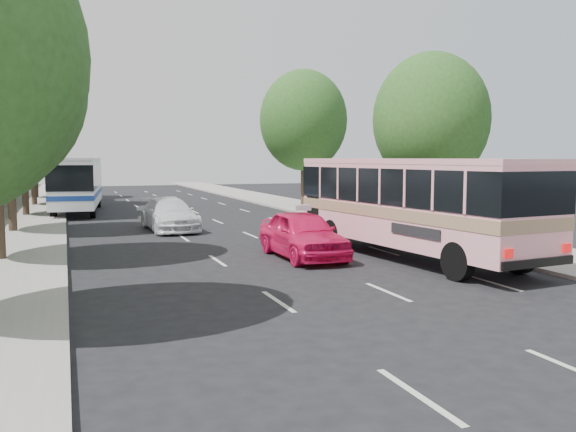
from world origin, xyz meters
name	(u,v)px	position (x,y,z in m)	size (l,w,h in m)	color
ground	(320,280)	(0.00, 0.00, 0.00)	(120.00, 120.00, 0.00)	black
sidewalk_left	(26,219)	(-8.50, 20.00, 0.07)	(4.00, 90.00, 0.15)	#9E998E
sidewalk_right	(319,210)	(8.50, 20.00, 0.06)	(4.00, 90.00, 0.12)	#9E998E
tree_left_c	(9,93)	(-8.62, 13.94, 6.12)	(6.00, 6.00, 9.35)	#38281E
tree_left_d	(24,116)	(-8.52, 21.94, 5.63)	(5.52, 5.52, 8.60)	#38281E
tree_left_e	(32,112)	(-8.42, 29.94, 6.43)	(6.30, 6.30, 9.82)	#38281E
tree_left_f	(34,124)	(-8.62, 37.94, 6.00)	(5.88, 5.88, 9.16)	#38281E
tree_right_near	(433,115)	(8.78, 7.94, 5.20)	(5.10, 5.10, 7.95)	#38281E
tree_right_far	(305,117)	(9.08, 23.94, 6.12)	(6.00, 6.00, 9.35)	#38281E
pink_bus	(412,197)	(4.24, 2.22, 2.06)	(3.73, 10.61, 3.31)	#FEA3AE
pink_taxi	(303,234)	(0.92, 3.61, 0.80)	(1.88, 4.68, 1.60)	#EA1457
white_pickup	(170,215)	(-2.00, 12.96, 0.73)	(2.05, 5.04, 1.46)	white
tour_coach_front	(78,180)	(-5.75, 24.22, 2.00)	(3.40, 11.30, 3.33)	white
tour_coach_rear	(67,176)	(-6.30, 34.05, 1.99)	(2.53, 11.06, 3.30)	silver
taxi_roof_sign	(303,208)	(0.92, 3.61, 1.69)	(0.55, 0.18, 0.18)	silver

